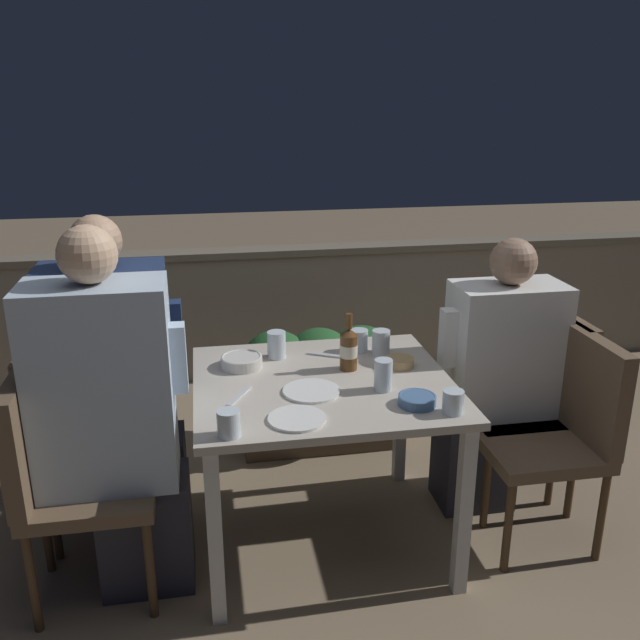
{
  "coord_description": "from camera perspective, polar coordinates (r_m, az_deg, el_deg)",
  "views": [
    {
      "loc": [
        -0.42,
        -2.31,
        1.74
      ],
      "look_at": [
        0.0,
        0.07,
        0.93
      ],
      "focal_mm": 38.0,
      "sensor_mm": 36.0,
      "label": 1
    }
  ],
  "objects": [
    {
      "name": "ground_plane",
      "position": [
        2.93,
        0.24,
        -17.85
      ],
      "size": [
        16.0,
        16.0,
        0.0
      ],
      "primitive_type": "plane",
      "color": "#847056"
    },
    {
      "name": "parapet_wall",
      "position": [
        4.32,
        -3.98,
        0.77
      ],
      "size": [
        9.0,
        0.18,
        0.82
      ],
      "color": "gray",
      "rests_on": "ground_plane"
    },
    {
      "name": "dining_table",
      "position": [
        2.61,
        0.26,
        -6.9
      ],
      "size": [
        0.97,
        0.88,
        0.71
      ],
      "color": "#BCB2A3",
      "rests_on": "ground_plane"
    },
    {
      "name": "planter_hedge",
      "position": [
        3.48,
        0.04,
        -5.06
      ],
      "size": [
        0.81,
        0.47,
        0.61
      ],
      "color": "brown",
      "rests_on": "ground_plane"
    },
    {
      "name": "chair_left_near",
      "position": [
        2.56,
        -21.0,
        -11.4
      ],
      "size": [
        0.45,
        0.44,
        0.86
      ],
      "color": "brown",
      "rests_on": "ground_plane"
    },
    {
      "name": "person_blue_shirt",
      "position": [
        2.45,
        -16.92,
        -8.04
      ],
      "size": [
        0.52,
        0.26,
        1.35
      ],
      "color": "#282833",
      "rests_on": "ground_plane"
    },
    {
      "name": "chair_left_far",
      "position": [
        2.83,
        -20.28,
        -8.28
      ],
      "size": [
        0.45,
        0.44,
        0.86
      ],
      "color": "brown",
      "rests_on": "ground_plane"
    },
    {
      "name": "person_navy_jumper",
      "position": [
        2.74,
        -16.59,
        -5.35
      ],
      "size": [
        0.52,
        0.26,
        1.33
      ],
      "color": "#282833",
      "rests_on": "ground_plane"
    },
    {
      "name": "chair_right_near",
      "position": [
        2.85,
        19.76,
        -8.01
      ],
      "size": [
        0.45,
        0.44,
        0.86
      ],
      "color": "brown",
      "rests_on": "ground_plane"
    },
    {
      "name": "chair_right_far",
      "position": [
        3.09,
        17.82,
        -5.73
      ],
      "size": [
        0.45,
        0.44,
        0.86
      ],
      "color": "brown",
      "rests_on": "ground_plane"
    },
    {
      "name": "person_white_polo",
      "position": [
        2.97,
        14.53,
        -4.73
      ],
      "size": [
        0.51,
        0.26,
        1.19
      ],
      "color": "#282833",
      "rests_on": "ground_plane"
    },
    {
      "name": "beer_bottle",
      "position": [
        2.64,
        2.43,
        -2.39
      ],
      "size": [
        0.07,
        0.07,
        0.23
      ],
      "color": "brown",
      "rests_on": "dining_table"
    },
    {
      "name": "plate_0",
      "position": [
        2.47,
        -0.72,
        -6.0
      ],
      "size": [
        0.21,
        0.21,
        0.01
      ],
      "color": "white",
      "rests_on": "dining_table"
    },
    {
      "name": "plate_1",
      "position": [
        2.27,
        -1.96,
        -8.3
      ],
      "size": [
        0.2,
        0.2,
        0.01
      ],
      "color": "white",
      "rests_on": "dining_table"
    },
    {
      "name": "bowl_0",
      "position": [
        2.39,
        8.18,
        -6.64
      ],
      "size": [
        0.13,
        0.13,
        0.04
      ],
      "color": "#4C709E",
      "rests_on": "dining_table"
    },
    {
      "name": "bowl_1",
      "position": [
        2.7,
        -6.63,
        -3.43
      ],
      "size": [
        0.16,
        0.16,
        0.05
      ],
      "color": "beige",
      "rests_on": "dining_table"
    },
    {
      "name": "bowl_2",
      "position": [
        2.71,
        6.73,
        -3.49
      ],
      "size": [
        0.11,
        0.11,
        0.04
      ],
      "color": "tan",
      "rests_on": "dining_table"
    },
    {
      "name": "glass_cup_0",
      "position": [
        2.81,
        5.15,
        -1.89
      ],
      "size": [
        0.07,
        0.07,
        0.11
      ],
      "color": "silver",
      "rests_on": "dining_table"
    },
    {
      "name": "glass_cup_1",
      "position": [
        2.35,
        11.14,
        -6.79
      ],
      "size": [
        0.07,
        0.07,
        0.08
      ],
      "color": "silver",
      "rests_on": "dining_table"
    },
    {
      "name": "glass_cup_2",
      "position": [
        2.84,
        3.31,
        -1.73
      ],
      "size": [
        0.08,
        0.08,
        0.09
      ],
      "color": "silver",
      "rests_on": "dining_table"
    },
    {
      "name": "glass_cup_3",
      "position": [
        2.18,
        -7.7,
        -8.62
      ],
      "size": [
        0.08,
        0.08,
        0.09
      ],
      "color": "silver",
      "rests_on": "dining_table"
    },
    {
      "name": "glass_cup_4",
      "position": [
        2.77,
        -3.68,
        -2.09
      ],
      "size": [
        0.08,
        0.08,
        0.11
      ],
      "color": "silver",
      "rests_on": "dining_table"
    },
    {
      "name": "glass_cup_5",
      "position": [
        2.48,
        5.35,
        -4.63
      ],
      "size": [
        0.07,
        0.07,
        0.12
      ],
      "color": "silver",
      "rests_on": "dining_table"
    },
    {
      "name": "fork_0",
      "position": [
        2.45,
        -6.82,
        -6.39
      ],
      "size": [
        0.1,
        0.16,
        0.01
      ],
      "color": "silver",
      "rests_on": "dining_table"
    },
    {
      "name": "fork_1",
      "position": [
        2.8,
        0.63,
        -2.98
      ],
      "size": [
        0.16,
        0.1,
        0.01
      ],
      "color": "silver",
      "rests_on": "dining_table"
    },
    {
      "name": "potted_plant",
      "position": [
        3.23,
        -21.39,
        -7.09
      ],
      "size": [
        0.35,
        0.35,
        0.66
      ],
      "color": "brown",
      "rests_on": "ground_plane"
    }
  ]
}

